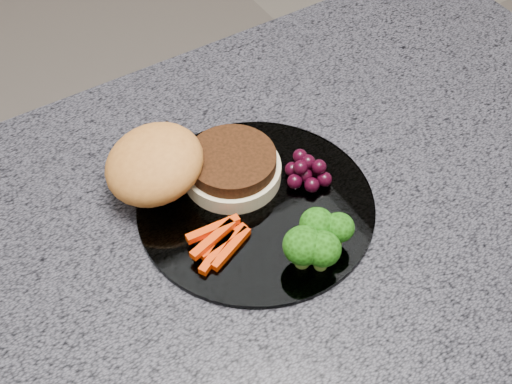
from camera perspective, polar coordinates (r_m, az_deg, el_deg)
countertop at (r=0.76m, az=-5.54°, el=-6.23°), size 1.20×0.60×0.04m
plate at (r=0.78m, az=0.00°, el=-1.11°), size 0.26×0.26×0.01m
burger at (r=0.78m, az=-5.90°, el=1.93°), size 0.22×0.17×0.06m
carrot_sticks at (r=0.74m, az=-3.02°, el=-3.95°), size 0.07×0.05×0.02m
broccoli at (r=0.71m, az=4.92°, el=-3.78°), size 0.08×0.07×0.05m
grape_bunch at (r=0.79m, az=4.13°, el=1.73°), size 0.05×0.05×0.03m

